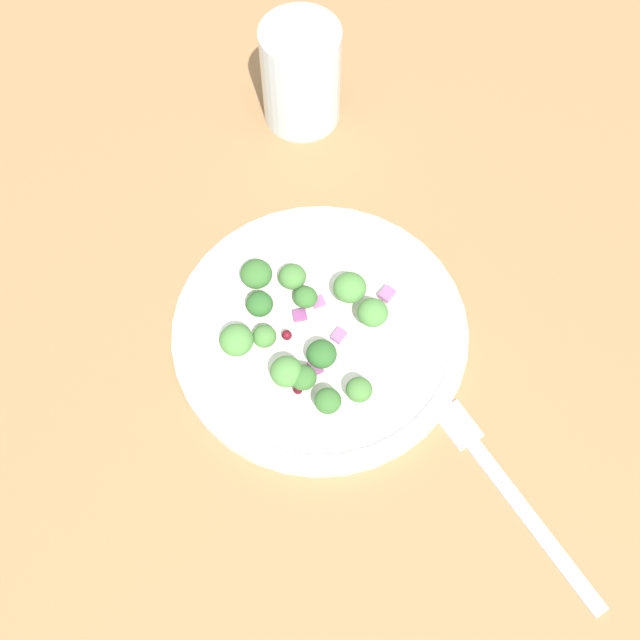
# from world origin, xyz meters

# --- Properties ---
(ground_plane) EXTENTS (1.80, 1.80, 0.02)m
(ground_plane) POSITION_xyz_m (0.00, 0.00, -0.01)
(ground_plane) COLOR olive
(plate) EXTENTS (0.25, 0.25, 0.02)m
(plate) POSITION_xyz_m (0.03, 0.02, 0.01)
(plate) COLOR white
(plate) RESTS_ON ground_plane
(dressing_pool) EXTENTS (0.14, 0.14, 0.00)m
(dressing_pool) POSITION_xyz_m (0.03, 0.02, 0.01)
(dressing_pool) COLOR white
(dressing_pool) RESTS_ON plate
(broccoli_floret_0) EXTENTS (0.03, 0.03, 0.03)m
(broccoli_floret_0) POSITION_xyz_m (0.02, 0.08, 0.03)
(broccoli_floret_0) COLOR #8EB77A
(broccoli_floret_0) RESTS_ON plate
(broccoli_floret_1) EXTENTS (0.02, 0.02, 0.02)m
(broccoli_floret_1) POSITION_xyz_m (-0.01, 0.04, 0.02)
(broccoli_floret_1) COLOR #9EC684
(broccoli_floret_1) RESTS_ON plate
(broccoli_floret_2) EXTENTS (0.03, 0.03, 0.03)m
(broccoli_floret_2) POSITION_xyz_m (0.06, -0.01, 0.03)
(broccoli_floret_2) COLOR #8EB77A
(broccoli_floret_2) RESTS_ON plate
(broccoli_floret_3) EXTENTS (0.02, 0.02, 0.02)m
(broccoli_floret_3) POSITION_xyz_m (0.00, 0.06, 0.03)
(broccoli_floret_3) COLOR #9EC684
(broccoli_floret_3) RESTS_ON plate
(broccoli_floret_4) EXTENTS (0.03, 0.03, 0.03)m
(broccoli_floret_4) POSITION_xyz_m (0.06, 0.02, 0.03)
(broccoli_floret_4) COLOR #9EC684
(broccoli_floret_4) RESTS_ON plate
(broccoli_floret_5) EXTENTS (0.02, 0.02, 0.02)m
(broccoli_floret_5) POSITION_xyz_m (0.03, 0.04, 0.02)
(broccoli_floret_5) COLOR #ADD18E
(broccoli_floret_5) RESTS_ON plate
(broccoli_floret_6) EXTENTS (0.02, 0.02, 0.02)m
(broccoli_floret_6) POSITION_xyz_m (-0.02, -0.01, 0.03)
(broccoli_floret_6) COLOR #ADD18E
(broccoli_floret_6) RESTS_ON plate
(broccoli_floret_7) EXTENTS (0.02, 0.02, 0.02)m
(broccoli_floret_7) POSITION_xyz_m (0.01, -0.05, 0.03)
(broccoli_floret_7) COLOR #8EB77A
(broccoli_floret_7) RESTS_ON plate
(broccoli_floret_8) EXTENTS (0.03, 0.03, 0.03)m
(broccoli_floret_8) POSITION_xyz_m (-0.03, 0.05, 0.03)
(broccoli_floret_8) COLOR #ADD18E
(broccoli_floret_8) RESTS_ON plate
(broccoli_floret_9) EXTENTS (0.02, 0.02, 0.02)m
(broccoli_floret_9) POSITION_xyz_m (0.01, -0.01, 0.03)
(broccoli_floret_9) COLOR #ADD18E
(broccoli_floret_9) RESTS_ON plate
(broccoli_floret_10) EXTENTS (0.02, 0.02, 0.02)m
(broccoli_floret_10) POSITION_xyz_m (0.04, 0.06, 0.03)
(broccoli_floret_10) COLOR #8EB77A
(broccoli_floret_10) RESTS_ON plate
(broccoli_floret_11) EXTENTS (0.03, 0.03, 0.03)m
(broccoli_floret_11) POSITION_xyz_m (-0.02, 0.00, 0.03)
(broccoli_floret_11) COLOR #ADD18E
(broccoli_floret_11) RESTS_ON plate
(broccoli_floret_12) EXTENTS (0.02, 0.02, 0.02)m
(broccoli_floret_12) POSITION_xyz_m (-0.02, -0.04, 0.03)
(broccoli_floret_12) COLOR #9EC684
(broccoli_floret_12) RESTS_ON plate
(cranberry_0) EXTENTS (0.01, 0.01, 0.01)m
(cranberry_0) POSITION_xyz_m (-0.00, 0.03, 0.02)
(cranberry_0) COLOR maroon
(cranberry_0) RESTS_ON plate
(cranberry_1) EXTENTS (0.01, 0.01, 0.01)m
(cranberry_1) POSITION_xyz_m (-0.01, -0.01, 0.02)
(cranberry_1) COLOR maroon
(cranberry_1) RESTS_ON plate
(cranberry_2) EXTENTS (0.01, 0.01, 0.01)m
(cranberry_2) POSITION_xyz_m (-0.02, -0.01, 0.02)
(cranberry_2) COLOR #4C0A14
(cranberry_2) RESTS_ON plate
(onion_bit_0) EXTENTS (0.01, 0.01, 0.01)m
(onion_bit_0) POSITION_xyz_m (0.09, -0.00, 0.02)
(onion_bit_0) COLOR #A35B93
(onion_bit_0) RESTS_ON plate
(onion_bit_1) EXTENTS (0.01, 0.02, 0.00)m
(onion_bit_1) POSITION_xyz_m (-0.00, -0.01, 0.01)
(onion_bit_1) COLOR #934C84
(onion_bit_1) RESTS_ON plate
(onion_bit_2) EXTENTS (0.01, 0.01, 0.01)m
(onion_bit_2) POSITION_xyz_m (0.03, -0.00, 0.02)
(onion_bit_2) COLOR #A35B93
(onion_bit_2) RESTS_ON plate
(onion_bit_3) EXTENTS (0.01, 0.01, 0.00)m
(onion_bit_3) POSITION_xyz_m (0.02, 0.04, 0.02)
(onion_bit_3) COLOR #843D75
(onion_bit_3) RESTS_ON plate
(onion_bit_4) EXTENTS (0.01, 0.01, 0.00)m
(onion_bit_4) POSITION_xyz_m (0.04, 0.04, 0.02)
(onion_bit_4) COLOR #A35B93
(onion_bit_4) RESTS_ON plate
(fork) EXTENTS (0.05, 0.19, 0.01)m
(fork) POSITION_xyz_m (0.04, -0.18, 0.00)
(fork) COLOR silver
(fork) RESTS_ON ground_plane
(water_glass) EXTENTS (0.07, 0.07, 0.10)m
(water_glass) POSITION_xyz_m (0.18, 0.21, 0.05)
(water_glass) COLOR silver
(water_glass) RESTS_ON ground_plane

